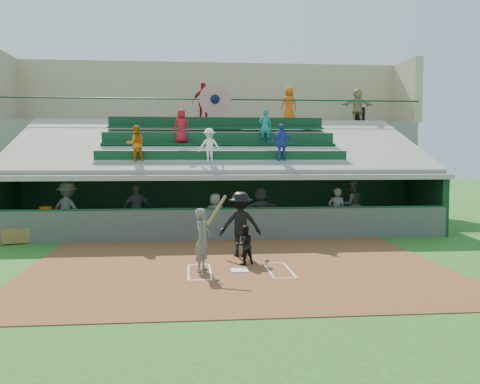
{
  "coord_description": "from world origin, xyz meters",
  "views": [
    {
      "loc": [
        -1.31,
        -13.42,
        2.99
      ],
      "look_at": [
        0.36,
        3.5,
        1.8
      ],
      "focal_mm": 40.0,
      "sensor_mm": 36.0,
      "label": 1
    }
  ],
  "objects": [
    {
      "name": "concourse_staff_a",
      "position": [
        -0.51,
        12.69,
        5.54
      ],
      "size": [
        1.14,
        0.55,
        1.88
      ],
      "primitive_type": "imported",
      "rotation": [
        0.0,
        0.0,
        3.23
      ],
      "color": "#B21614",
      "rests_on": "concourse_slab"
    },
    {
      "name": "batters_box_chalk",
      "position": [
        0.0,
        0.0,
        0.02
      ],
      "size": [
        2.65,
        1.85,
        0.01
      ],
      "color": "white",
      "rests_on": "dirt_slab"
    },
    {
      "name": "white_table",
      "position": [
        -6.25,
        5.89,
        0.39
      ],
      "size": [
        0.8,
        0.61,
        0.69
      ],
      "primitive_type": "cube",
      "rotation": [
        0.0,
        0.0,
        -0.02
      ],
      "color": "silver",
      "rests_on": "dugout_floor"
    },
    {
      "name": "dugout_player_b",
      "position": [
        -3.2,
        6.69,
        0.97
      ],
      "size": [
        1.17,
        0.73,
        1.85
      ],
      "primitive_type": "imported",
      "rotation": [
        0.0,
        0.0,
        3.42
      ],
      "color": "#565853",
      "rests_on": "dugout_floor"
    },
    {
      "name": "dugout_player_d",
      "position": [
        1.43,
        6.5,
        0.91
      ],
      "size": [
        1.68,
        0.97,
        1.73
      ],
      "primitive_type": "imported",
      "rotation": [
        0.0,
        0.0,
        3.45
      ],
      "color": "#595C56",
      "rests_on": "dugout_floor"
    },
    {
      "name": "dirt_slab",
      "position": [
        0.0,
        0.5,
        0.01
      ],
      "size": [
        11.0,
        9.0,
        0.02
      ],
      "primitive_type": "cube",
      "color": "brown",
      "rests_on": "ground"
    },
    {
      "name": "concourse_slab",
      "position": [
        0.0,
        13.5,
        2.3
      ],
      "size": [
        20.0,
        3.0,
        4.6
      ],
      "primitive_type": "cube",
      "color": "gray",
      "rests_on": "ground"
    },
    {
      "name": "batter_at_plate",
      "position": [
        -0.93,
        0.03,
        0.84
      ],
      "size": [
        0.91,
        0.76,
        1.95
      ],
      "color": "#50524E",
      "rests_on": "dirt_slab"
    },
    {
      "name": "grandstand",
      "position": [
        -0.0,
        10.51,
        2.26
      ],
      "size": [
        20.4,
        10.4,
        7.8
      ],
      "color": "#4F544F",
      "rests_on": "ground"
    },
    {
      "name": "dugout_bench",
      "position": [
        0.09,
        7.86,
        0.28
      ],
      "size": [
        15.36,
        6.43,
        0.49
      ],
      "primitive_type": "cube",
      "rotation": [
        0.0,
        0.0,
        0.38
      ],
      "color": "olive",
      "rests_on": "dugout_floor"
    },
    {
      "name": "catcher",
      "position": [
        0.21,
        0.81,
        0.55
      ],
      "size": [
        0.62,
        0.55,
        1.06
      ],
      "primitive_type": "imported",
      "rotation": [
        0.0,
        0.0,
        3.5
      ],
      "color": "black",
      "rests_on": "dirt_slab"
    },
    {
      "name": "water_cooler",
      "position": [
        -6.31,
        5.93,
        0.95
      ],
      "size": [
        0.44,
        0.44,
        0.44
      ],
      "primitive_type": "cylinder",
      "color": "#CD610C",
      "rests_on": "white_table"
    },
    {
      "name": "dugout_player_f",
      "position": [
        5.04,
        6.78,
        1.04
      ],
      "size": [
        1.11,
        0.95,
        2.0
      ],
      "primitive_type": "imported",
      "rotation": [
        0.0,
        0.0,
        3.35
      ],
      "color": "#525550",
      "rests_on": "dugout_floor"
    },
    {
      "name": "ground",
      "position": [
        0.0,
        0.0,
        0.0
      ],
      "size": [
        100.0,
        100.0,
        0.0
      ],
      "primitive_type": "plane",
      "color": "#225919",
      "rests_on": "ground"
    },
    {
      "name": "concourse_staff_b",
      "position": [
        3.65,
        12.54,
        5.44
      ],
      "size": [
        0.91,
        0.68,
        1.69
      ],
      "primitive_type": "imported",
      "rotation": [
        0.0,
        0.0,
        3.33
      ],
      "color": "#E9550D",
      "rests_on": "concourse_slab"
    },
    {
      "name": "concourse_staff_c",
      "position": [
        7.22,
        12.95,
        5.45
      ],
      "size": [
        1.63,
        0.68,
        1.7
      ],
      "primitive_type": "imported",
      "rotation": [
        0.0,
        0.0,
        3.03
      ],
      "color": "tan",
      "rests_on": "concourse_slab"
    },
    {
      "name": "dugout_player_c",
      "position": [
        -0.34,
        5.34,
        0.84
      ],
      "size": [
        0.84,
        0.6,
        1.59
      ],
      "primitive_type": "imported",
      "rotation": [
        0.0,
        0.0,
        3.27
      ],
      "color": "#575A55",
      "rests_on": "dugout_floor"
    },
    {
      "name": "dugout_floor",
      "position": [
        0.0,
        6.75,
        0.02
      ],
      "size": [
        16.0,
        3.5,
        0.04
      ],
      "primitive_type": "cube",
      "color": "gray",
      "rests_on": "ground"
    },
    {
      "name": "home_umpire",
      "position": [
        0.23,
        2.02,
        0.96
      ],
      "size": [
        1.23,
        0.72,
        1.88
      ],
      "primitive_type": "imported",
      "rotation": [
        0.0,
        0.0,
        3.12
      ],
      "color": "black",
      "rests_on": "dirt_slab"
    },
    {
      "name": "trash_bin",
      "position": [
        7.49,
        13.39,
        5.0
      ],
      "size": [
        0.53,
        0.53,
        0.79
      ],
      "primitive_type": "cylinder",
      "color": "black",
      "rests_on": "concourse_slab"
    },
    {
      "name": "home_plate",
      "position": [
        0.0,
        0.0,
        0.04
      ],
      "size": [
        0.43,
        0.43,
        0.03
      ],
      "primitive_type": "cube",
      "color": "white",
      "rests_on": "dirt_slab"
    },
    {
      "name": "dugout_player_a",
      "position": [
        -5.56,
        6.0,
        1.03
      ],
      "size": [
        1.47,
        1.2,
        1.99
      ],
      "primitive_type": "imported",
      "rotation": [
        0.0,
        0.0,
        2.71
      ],
      "color": "#51534F",
      "rests_on": "dugout_floor"
    },
    {
      "name": "dugout_player_e",
      "position": [
        4.14,
        5.67,
        0.91
      ],
      "size": [
        0.72,
        0.56,
        1.74
      ],
      "primitive_type": "imported",
      "rotation": [
        0.0,
        0.0,
        2.89
      ],
      "color": "#545752",
      "rests_on": "dugout_floor"
    }
  ]
}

